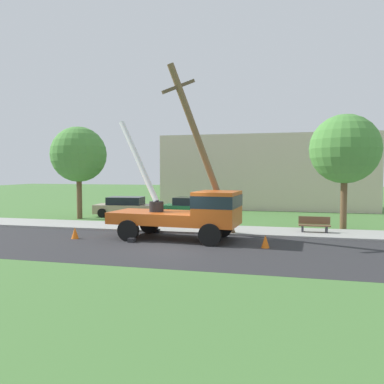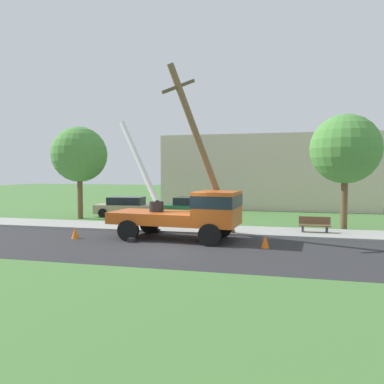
{
  "view_description": "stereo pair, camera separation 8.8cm",
  "coord_description": "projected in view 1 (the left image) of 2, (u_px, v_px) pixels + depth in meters",
  "views": [
    {
      "loc": [
        4.61,
        -15.59,
        3.28
      ],
      "look_at": [
        0.25,
        2.48,
        2.27
      ],
      "focal_mm": 35.55,
      "sensor_mm": 36.0,
      "label": 1
    },
    {
      "loc": [
        4.69,
        -15.57,
        3.28
      ],
      "look_at": [
        0.25,
        2.48,
        2.27
      ],
      "focal_mm": 35.55,
      "sensor_mm": 36.0,
      "label": 2
    }
  ],
  "objects": [
    {
      "name": "lowrise_building_backdrop",
      "position": [
        266.0,
        172.0,
        34.1
      ],
      "size": [
        18.0,
        6.0,
        6.4
      ],
      "primitive_type": "cube",
      "color": "beige",
      "rests_on": "ground"
    },
    {
      "name": "road_asphalt",
      "position": [
        173.0,
        247.0,
        16.39
      ],
      "size": [
        80.0,
        7.18,
        0.01
      ],
      "primitive_type": "cube",
      "color": "#2B2B2D",
      "rests_on": "ground"
    },
    {
      "name": "roadside_tree_near",
      "position": [
        79.0,
        155.0,
        26.12
      ],
      "size": [
        3.8,
        3.8,
        6.35
      ],
      "color": "brown",
      "rests_on": "ground"
    },
    {
      "name": "traffic_cone_ahead",
      "position": [
        265.0,
        241.0,
        16.25
      ],
      "size": [
        0.36,
        0.36,
        0.56
      ],
      "primitive_type": "cone",
      "color": "orange",
      "rests_on": "ground"
    },
    {
      "name": "park_bench",
      "position": [
        314.0,
        225.0,
        19.89
      ],
      "size": [
        1.6,
        0.45,
        0.9
      ],
      "color": "brown",
      "rests_on": "ground"
    },
    {
      "name": "leaning_utility_pole",
      "position": [
        202.0,
        151.0,
        18.56
      ],
      "size": [
        3.2,
        3.08,
        8.36
      ],
      "color": "brown",
      "rests_on": "ground"
    },
    {
      "name": "parked_sedan_green",
      "position": [
        193.0,
        207.0,
        27.07
      ],
      "size": [
        4.55,
        2.29,
        1.42
      ],
      "color": "#1E6638",
      "rests_on": "ground"
    },
    {
      "name": "traffic_cone_behind",
      "position": [
        75.0,
        233.0,
        18.49
      ],
      "size": [
        0.36,
        0.36,
        0.56
      ],
      "primitive_type": "cone",
      "color": "orange",
      "rests_on": "ground"
    },
    {
      "name": "utility_truck",
      "position": [
        191.0,
        211.0,
        18.12
      ],
      "size": [
        6.74,
        3.24,
        5.98
      ],
      "color": "#C65119",
      "rests_on": "ground"
    },
    {
      "name": "ground_plane",
      "position": [
        219.0,
        216.0,
        28.04
      ],
      "size": [
        120.0,
        120.0,
        0.0
      ],
      "primitive_type": "plane",
      "color": "#477538"
    },
    {
      "name": "parked_sedan_tan",
      "position": [
        126.0,
        207.0,
        27.58
      ],
      "size": [
        4.56,
        2.3,
        1.42
      ],
      "color": "tan",
      "rests_on": "ground"
    },
    {
      "name": "roadside_tree_far",
      "position": [
        345.0,
        149.0,
        21.23
      ],
      "size": [
        3.87,
        3.87,
        6.47
      ],
      "color": "brown",
      "rests_on": "ground"
    },
    {
      "name": "sidewalk_strip",
      "position": [
        198.0,
        229.0,
        21.3
      ],
      "size": [
        80.0,
        2.95,
        0.1
      ],
      "primitive_type": "cube",
      "color": "#9E9E99",
      "rests_on": "ground"
    }
  ]
}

